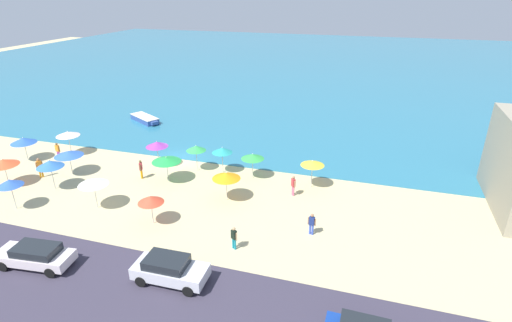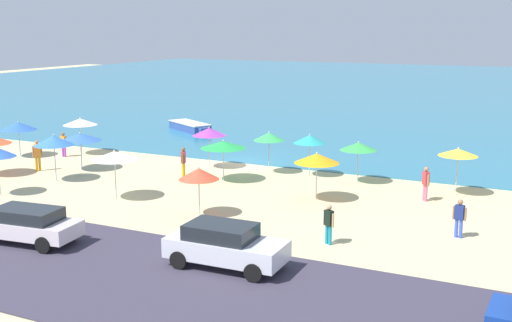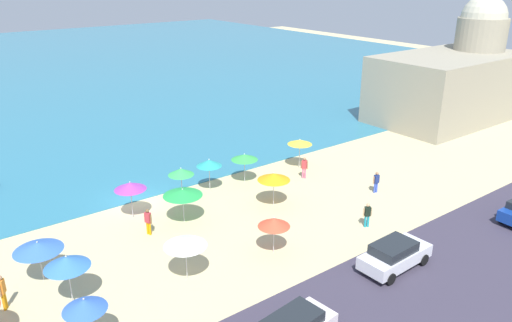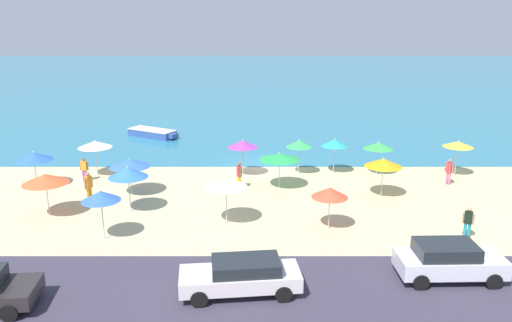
{
  "view_description": "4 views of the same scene",
  "coord_description": "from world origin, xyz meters",
  "px_view_note": "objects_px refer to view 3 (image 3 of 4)",
  "views": [
    {
      "loc": [
        17.38,
        -31.75,
        15.44
      ],
      "look_at": [
        7.92,
        -0.75,
        1.15
      ],
      "focal_mm": 28.0,
      "sensor_mm": 36.0,
      "label": 1
    },
    {
      "loc": [
        17.72,
        -34.6,
        8.31
      ],
      "look_at": [
        2.92,
        -4.05,
        1.18
      ],
      "focal_mm": 45.0,
      "sensor_mm": 36.0,
      "label": 2
    },
    {
      "loc": [
        -12.1,
        -29.71,
        14.97
      ],
      "look_at": [
        9.17,
        -1.56,
        1.34
      ],
      "focal_mm": 35.0,
      "sensor_mm": 36.0,
      "label": 3
    },
    {
      "loc": [
        -0.25,
        -34.07,
        10.19
      ],
      "look_at": [
        -0.09,
        -1.33,
        0.82
      ],
      "focal_mm": 35.0,
      "sensor_mm": 36.0,
      "label": 4
    }
  ],
  "objects_px": {
    "beach_umbrella_8": "(67,262)",
    "beach_umbrella_0": "(185,242)",
    "beach_umbrella_1": "(274,177)",
    "beach_umbrella_3": "(183,193)",
    "beach_umbrella_11": "(181,172)",
    "bather_3": "(367,214)",
    "beach_umbrella_6": "(130,186)",
    "bather_2": "(304,167)",
    "bather_4": "(376,181)",
    "beach_umbrella_13": "(209,163)",
    "bather_1": "(148,220)",
    "beach_umbrella_7": "(84,305)",
    "parked_car_3": "(395,254)",
    "beach_umbrella_4": "(244,157)",
    "bather_0": "(2,290)",
    "harbor_fortress": "(456,78)",
    "beach_umbrella_10": "(274,222)",
    "beach_umbrella_12": "(38,246)",
    "beach_umbrella_5": "(300,142)"
  },
  "relations": [
    {
      "from": "beach_umbrella_4",
      "to": "bather_1",
      "type": "xyz_separation_m",
      "value": [
        -9.22,
        -2.93,
        -1.06
      ]
    },
    {
      "from": "beach_umbrella_1",
      "to": "bather_0",
      "type": "distance_m",
      "value": 17.05
    },
    {
      "from": "beach_umbrella_6",
      "to": "beach_umbrella_11",
      "type": "bearing_deg",
      "value": 4.07
    },
    {
      "from": "beach_umbrella_10",
      "to": "bather_2",
      "type": "bearing_deg",
      "value": 38.91
    },
    {
      "from": "beach_umbrella_1",
      "to": "beach_umbrella_10",
      "type": "xyz_separation_m",
      "value": [
        -3.79,
        -4.7,
        -0.17
      ]
    },
    {
      "from": "beach_umbrella_0",
      "to": "bather_3",
      "type": "bearing_deg",
      "value": -8.89
    },
    {
      "from": "beach_umbrella_4",
      "to": "bather_4",
      "type": "bearing_deg",
      "value": -48.22
    },
    {
      "from": "beach_umbrella_1",
      "to": "parked_car_3",
      "type": "xyz_separation_m",
      "value": [
        0.3,
        -9.81,
        -1.23
      ]
    },
    {
      "from": "beach_umbrella_1",
      "to": "bather_2",
      "type": "relative_size",
      "value": 1.42
    },
    {
      "from": "beach_umbrella_13",
      "to": "bather_3",
      "type": "distance_m",
      "value": 11.6
    },
    {
      "from": "beach_umbrella_6",
      "to": "bather_4",
      "type": "relative_size",
      "value": 1.58
    },
    {
      "from": "beach_umbrella_12",
      "to": "beach_umbrella_11",
      "type": "bearing_deg",
      "value": 21.02
    },
    {
      "from": "beach_umbrella_3",
      "to": "beach_umbrella_4",
      "type": "relative_size",
      "value": 1.08
    },
    {
      "from": "beach_umbrella_0",
      "to": "beach_umbrella_4",
      "type": "xyz_separation_m",
      "value": [
        9.7,
        8.36,
        -0.16
      ]
    },
    {
      "from": "beach_umbrella_3",
      "to": "beach_umbrella_13",
      "type": "xyz_separation_m",
      "value": [
        3.84,
        3.05,
        0.12
      ]
    },
    {
      "from": "beach_umbrella_11",
      "to": "bather_0",
      "type": "height_order",
      "value": "beach_umbrella_11"
    },
    {
      "from": "beach_umbrella_1",
      "to": "beach_umbrella_3",
      "type": "relative_size",
      "value": 0.97
    },
    {
      "from": "beach_umbrella_8",
      "to": "beach_umbrella_0",
      "type": "bearing_deg",
      "value": -16.78
    },
    {
      "from": "beach_umbrella_5",
      "to": "beach_umbrella_10",
      "type": "height_order",
      "value": "beach_umbrella_5"
    },
    {
      "from": "bather_2",
      "to": "beach_umbrella_1",
      "type": "bearing_deg",
      "value": -155.06
    },
    {
      "from": "beach_umbrella_1",
      "to": "beach_umbrella_12",
      "type": "relative_size",
      "value": 0.98
    },
    {
      "from": "bather_1",
      "to": "bather_3",
      "type": "distance_m",
      "value": 13.33
    },
    {
      "from": "beach_umbrella_11",
      "to": "beach_umbrella_10",
      "type": "bearing_deg",
      "value": -85.22
    },
    {
      "from": "beach_umbrella_8",
      "to": "bather_1",
      "type": "relative_size",
      "value": 1.52
    },
    {
      "from": "beach_umbrella_0",
      "to": "beach_umbrella_6",
      "type": "height_order",
      "value": "beach_umbrella_6"
    },
    {
      "from": "beach_umbrella_3",
      "to": "beach_umbrella_11",
      "type": "xyz_separation_m",
      "value": [
        1.44,
        2.8,
        0.12
      ]
    },
    {
      "from": "beach_umbrella_10",
      "to": "bather_1",
      "type": "relative_size",
      "value": 1.32
    },
    {
      "from": "beach_umbrella_4",
      "to": "parked_car_3",
      "type": "height_order",
      "value": "beach_umbrella_4"
    },
    {
      "from": "bather_2",
      "to": "beach_umbrella_4",
      "type": "bearing_deg",
      "value": 152.31
    },
    {
      "from": "harbor_fortress",
      "to": "beach_umbrella_5",
      "type": "bearing_deg",
      "value": -176.96
    },
    {
      "from": "beach_umbrella_1",
      "to": "beach_umbrella_0",
      "type": "bearing_deg",
      "value": -155.9
    },
    {
      "from": "beach_umbrella_4",
      "to": "bather_0",
      "type": "distance_m",
      "value": 18.55
    },
    {
      "from": "bather_2",
      "to": "parked_car_3",
      "type": "distance_m",
      "value": 12.85
    },
    {
      "from": "beach_umbrella_13",
      "to": "bather_3",
      "type": "height_order",
      "value": "beach_umbrella_13"
    },
    {
      "from": "beach_umbrella_13",
      "to": "beach_umbrella_11",
      "type": "bearing_deg",
      "value": -173.9
    },
    {
      "from": "bather_0",
      "to": "harbor_fortress",
      "type": "height_order",
      "value": "harbor_fortress"
    },
    {
      "from": "beach_umbrella_6",
      "to": "harbor_fortress",
      "type": "height_order",
      "value": "harbor_fortress"
    },
    {
      "from": "beach_umbrella_3",
      "to": "beach_umbrella_6",
      "type": "bearing_deg",
      "value": 132.68
    },
    {
      "from": "beach_umbrella_11",
      "to": "bather_3",
      "type": "relative_size",
      "value": 1.52
    },
    {
      "from": "parked_car_3",
      "to": "bather_2",
      "type": "bearing_deg",
      "value": 69.51
    },
    {
      "from": "beach_umbrella_12",
      "to": "bather_1",
      "type": "bearing_deg",
      "value": 9.21
    },
    {
      "from": "beach_umbrella_12",
      "to": "parked_car_3",
      "type": "relative_size",
      "value": 0.58
    },
    {
      "from": "bather_0",
      "to": "beach_umbrella_3",
      "type": "bearing_deg",
      "value": 13.07
    },
    {
      "from": "beach_umbrella_6",
      "to": "beach_umbrella_7",
      "type": "height_order",
      "value": "beach_umbrella_6"
    },
    {
      "from": "bather_2",
      "to": "bather_4",
      "type": "distance_m",
      "value": 5.54
    },
    {
      "from": "beach_umbrella_0",
      "to": "beach_umbrella_13",
      "type": "bearing_deg",
      "value": 51.75
    },
    {
      "from": "beach_umbrella_13",
      "to": "beach_umbrella_1",
      "type": "bearing_deg",
      "value": -65.04
    },
    {
      "from": "beach_umbrella_4",
      "to": "bather_0",
      "type": "relative_size",
      "value": 1.26
    },
    {
      "from": "beach_umbrella_11",
      "to": "bather_2",
      "type": "relative_size",
      "value": 1.44
    },
    {
      "from": "beach_umbrella_3",
      "to": "beach_umbrella_0",
      "type": "bearing_deg",
      "value": -118.0
    }
  ]
}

